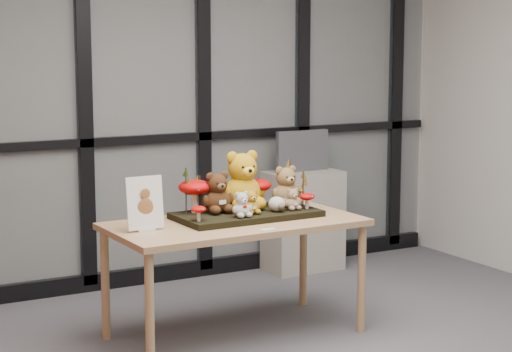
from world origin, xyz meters
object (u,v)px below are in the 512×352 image
sign_holder (145,206)px  monitor (302,151)px  mushroom_front_right (307,200)px  mushroom_back_right (258,191)px  mushroom_back_left (195,194)px  plush_cream_hedgehog (277,203)px  diorama_tray (247,215)px  bear_pooh_yellow (242,177)px  display_table (235,232)px  mushroom_front_left (199,213)px  bear_beige_small (293,198)px  bear_tan_back (286,184)px  cabinet (303,221)px  bear_brown_medium (217,190)px  bear_small_yellow (251,201)px  bear_white_bow (242,203)px

sign_holder → monitor: (1.75, 1.16, 0.07)m
mushroom_front_right → mushroom_back_right: bearing=137.7°
mushroom_back_left → mushroom_front_right: mushroom_back_left is taller
plush_cream_hedgehog → monitor: 1.51m
diorama_tray → bear_pooh_yellow: bear_pooh_yellow is taller
display_table → mushroom_back_left: 0.33m
bear_pooh_yellow → mushroom_front_left: bear_pooh_yellow is taller
bear_pooh_yellow → bear_beige_small: size_ratio=2.66×
bear_pooh_yellow → bear_tan_back: bear_pooh_yellow is taller
cabinet → plush_cream_hedgehog: bearing=-128.0°
bear_beige_small → mushroom_front_left: size_ratio=1.51×
bear_brown_medium → mushroom_back_left: (-0.11, 0.07, -0.03)m
display_table → bear_tan_back: bear_tan_back is taller
mushroom_front_right → monitor: (0.71, 1.20, 0.13)m
monitor → bear_small_yellow: bearing=-132.6°
bear_white_bow → bear_beige_small: 0.38m
bear_pooh_yellow → bear_small_yellow: 0.21m
bear_small_yellow → mushroom_front_left: (-0.36, -0.04, -0.03)m
bear_beige_small → mushroom_back_right: (-0.13, 0.20, 0.02)m
bear_beige_small → sign_holder: sign_holder is taller
display_table → bear_brown_medium: (-0.06, 0.12, 0.24)m
bear_brown_medium → bear_white_bow: bearing=-72.8°
mushroom_front_left → bear_tan_back: bearing=14.9°
plush_cream_hedgehog → mushroom_front_right: (0.21, -0.01, 0.00)m
bear_tan_back → bear_white_bow: bear_tan_back is taller
diorama_tray → bear_beige_small: bear_beige_small is taller
bear_brown_medium → bear_tan_back: size_ratio=0.99×
diorama_tray → bear_pooh_yellow: size_ratio=2.19×
bear_beige_small → mushroom_back_right: size_ratio=0.78×
bear_beige_small → cabinet: size_ratio=0.19×
monitor → mushroom_back_right: bearing=-133.4°
bear_brown_medium → bear_small_yellow: bear_brown_medium is taller
bear_pooh_yellow → bear_white_bow: (-0.13, -0.23, -0.11)m
cabinet → sign_holder: bearing=-146.9°
mushroom_back_left → cabinet: (1.36, 0.96, -0.46)m
plush_cream_hedgehog → mushroom_front_right: 0.21m
bear_brown_medium → bear_beige_small: (0.44, -0.14, -0.06)m
mushroom_back_right → bear_tan_back: bearing=-16.4°
bear_beige_small → bear_pooh_yellow: bearing=143.2°
bear_small_yellow → bear_beige_small: bear_small_yellow is taller
bear_pooh_yellow → bear_brown_medium: size_ratio=1.45×
bear_small_yellow → cabinet: size_ratio=0.21×
bear_pooh_yellow → bear_white_bow: 0.28m
bear_tan_back → plush_cream_hedgehog: (-0.15, -0.15, -0.09)m
diorama_tray → bear_tan_back: bearing=10.6°
mushroom_front_left → monitor: 1.91m
bear_tan_back → sign_holder: bear_tan_back is taller
sign_holder → monitor: monitor is taller
bear_beige_small → plush_cream_hedgehog: bearing=179.4°
plush_cream_hedgehog → mushroom_back_left: 0.49m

